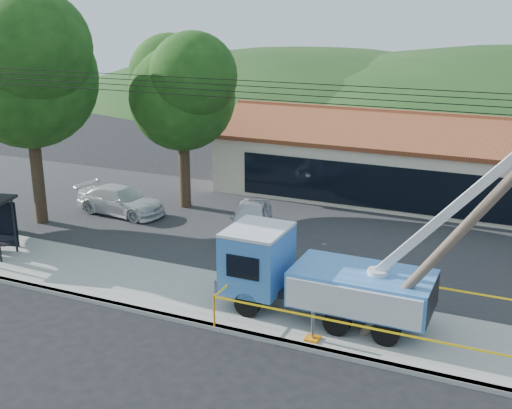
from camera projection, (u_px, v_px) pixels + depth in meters
The scene contains 13 objects.
ground at pixel (169, 357), 19.05m from camera, with size 120.00×120.00×0.00m, color black.
curb at pixel (203, 325), 20.86m from camera, with size 60.00×0.25×0.15m, color gray.
sidewalk at pixel (229, 301), 22.51m from camera, with size 60.00×4.00×0.15m, color gray.
parking_lot at pixel (307, 232), 29.49m from camera, with size 60.00×12.00×0.10m, color #28282B.
strip_mall at pixel (429, 164), 34.32m from camera, with size 22.50×8.53×4.67m.
tree_west_near at pixel (26, 64), 28.50m from camera, with size 7.56×6.72×10.80m.
tree_lot at pixel (182, 87), 31.28m from camera, with size 6.30×5.60×8.94m.
hill_west at pixel (312, 98), 72.83m from camera, with size 78.40×56.00×28.00m, color #163714.
utility_truck at pixel (320, 274), 20.90m from camera, with size 10.56×3.71×7.85m.
leaning_pole at pixel (473, 219), 17.77m from camera, with size 5.53×1.72×7.77m.
caution_tape at pixel (406, 313), 19.72m from camera, with size 11.52×3.71×1.07m.
car_silver at pixel (251, 236), 29.05m from camera, with size 1.74×4.31×1.47m, color silver.
car_white at pixel (122, 216), 31.94m from camera, with size 1.91×4.69×1.36m, color silver.
Camera 1 is at (9.28, -14.29, 10.00)m, focal length 45.00 mm.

